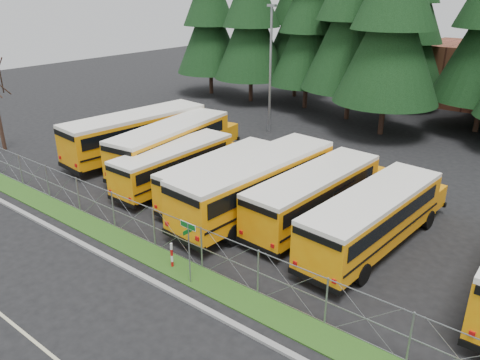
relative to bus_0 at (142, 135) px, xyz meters
name	(u,v)px	position (x,y,z in m)	size (l,w,h in m)	color
ground	(234,266)	(14.16, -7.13, -1.61)	(120.00, 120.00, 0.00)	black
curb	(185,299)	(14.16, -10.23, -1.55)	(50.00, 0.25, 0.12)	gray
grass_verge	(209,283)	(14.16, -8.83, -1.58)	(50.00, 1.40, 0.06)	#1C4212
chainlink_fence	(219,255)	(14.16, -8.13, -0.61)	(44.00, 0.10, 2.00)	gray
bus_0	(142,135)	(0.00, 0.00, 0.00)	(2.90, 12.30, 3.22)	orange
bus_1	(175,145)	(3.35, 0.01, -0.10)	(2.72, 11.54, 3.03)	orange
bus_2	(179,165)	(5.77, -2.10, -0.33)	(2.31, 9.78, 2.56)	orange
bus_3	(225,177)	(9.25, -1.86, -0.32)	(2.32, 9.84, 2.58)	orange
bus_4	(261,185)	(11.97, -2.12, -0.02)	(2.87, 12.14, 3.18)	orange
bus_5	(318,196)	(14.83, -1.10, -0.22)	(2.51, 10.64, 2.79)	orange
bus_6	(376,219)	(18.27, -1.76, -0.20)	(2.55, 10.79, 2.83)	orange
street_sign	(189,240)	(13.55, -9.27, 0.42)	(0.84, 0.55, 2.81)	gray
striped_bollard	(172,255)	(12.11, -8.91, -1.01)	(0.11, 0.11, 1.20)	#B20C0C
light_standard	(270,66)	(3.62, 10.65, 3.89)	(0.70, 0.35, 10.14)	gray
conifer_0	(210,18)	(-10.59, 19.43, 6.66)	(7.48, 7.48, 16.54)	black
conifer_1	(251,18)	(-4.66, 19.08, 6.82)	(7.62, 7.62, 16.86)	black
conifer_2	(309,24)	(1.50, 20.02, 6.50)	(7.34, 7.34, 16.22)	black
conifer_3	(356,8)	(6.81, 18.66, 8.05)	(8.74, 8.74, 19.32)	black
conifer_4	(394,17)	(11.22, 15.95, 7.62)	(8.35, 8.35, 18.47)	black
conifer_10	(298,16)	(-2.22, 23.99, 6.92)	(7.72, 7.72, 17.07)	black
conifer_11	(416,35)	(9.75, 26.11, 5.48)	(6.41, 6.41, 14.18)	black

